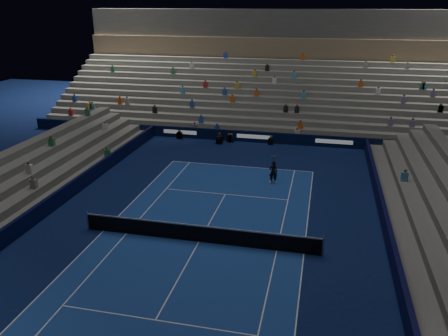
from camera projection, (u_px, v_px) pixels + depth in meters
name	position (u px, v px, depth m)	size (l,w,h in m)	color
ground	(199.00, 242.00, 23.72)	(90.00, 90.00, 0.00)	#0B1745
court_surface	(199.00, 242.00, 23.71)	(10.97, 23.77, 0.01)	navy
sponsor_barrier_far	(254.00, 137.00, 40.47)	(44.00, 0.25, 1.00)	black
sponsor_barrier_east	(393.00, 255.00, 21.54)	(0.25, 37.00, 1.00)	#080932
sponsor_barrier_west	(35.00, 215.00, 25.55)	(0.25, 37.00, 1.00)	black
grandstand_main	(269.00, 87.00, 48.07)	(44.00, 15.20, 11.20)	slate
tennis_net	(199.00, 233.00, 23.54)	(12.90, 0.10, 1.10)	#B2B2B7
tennis_player	(273.00, 172.00, 31.18)	(0.59, 0.39, 1.61)	black
broadcast_camera	(220.00, 140.00, 40.13)	(0.54, 0.99, 0.68)	black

